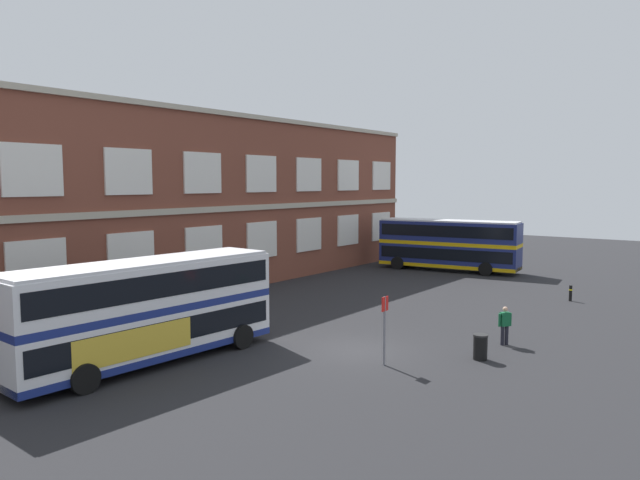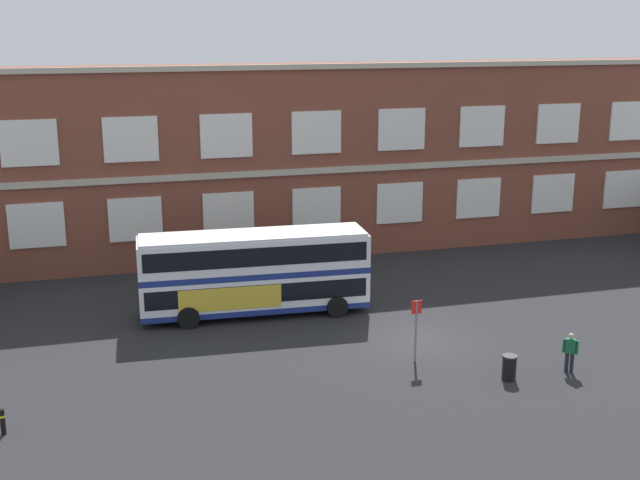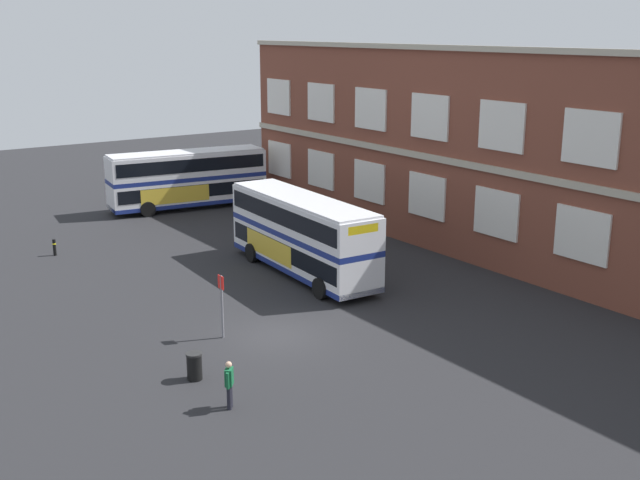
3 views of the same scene
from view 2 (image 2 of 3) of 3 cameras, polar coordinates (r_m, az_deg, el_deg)
name	(u,v)px [view 2 (image 2 of 3)]	position (r m, az deg, el deg)	size (l,w,h in m)	color
ground_plane	(404,326)	(39.17, 5.82, -5.93)	(120.00, 120.00, 0.00)	#232326
brick_terminal_building	(339,155)	(52.90, 1.36, 5.95)	(52.75, 8.19, 11.55)	brown
double_decker_middle	(254,272)	(39.94, -4.59, -2.22)	(11.13, 3.32, 4.07)	silver
waiting_passenger	(570,351)	(35.21, 16.97, -7.37)	(0.56, 0.48, 1.70)	black
bus_stand_flag	(416,325)	(34.71, 6.68, -5.87)	(0.44, 0.10, 2.70)	slate
station_litter_bin	(509,367)	(34.07, 12.99, -8.61)	(0.60, 0.60, 1.03)	black
safety_bollard_east	(3,421)	(31.16, -21.16, -11.65)	(0.19, 0.19, 0.95)	black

